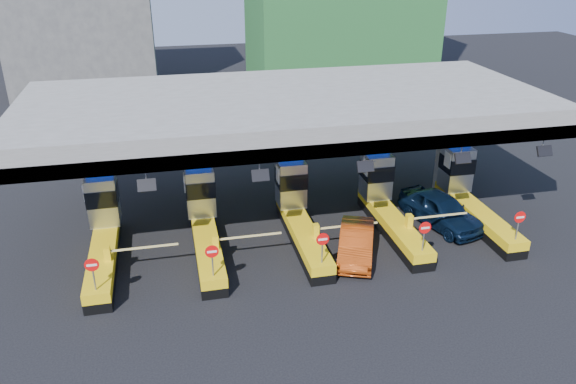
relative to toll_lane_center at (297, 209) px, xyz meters
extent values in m
plane|color=black|center=(0.00, -0.28, -1.40)|extent=(120.00, 120.00, 0.00)
cube|color=slate|center=(0.00, 2.72, 4.85)|extent=(28.00, 12.00, 1.50)
cube|color=#4C4C49|center=(0.00, -2.98, 4.45)|extent=(28.00, 0.60, 0.70)
cube|color=slate|center=(-10.00, 2.72, 1.35)|extent=(1.00, 1.00, 5.50)
cube|color=slate|center=(0.00, 2.72, 1.35)|extent=(1.00, 1.00, 5.50)
cube|color=slate|center=(10.00, 2.72, 1.35)|extent=(1.00, 1.00, 5.50)
cylinder|color=slate|center=(-7.50, -2.98, 3.85)|extent=(0.06, 0.06, 0.50)
cube|color=black|center=(-7.50, -3.18, 3.50)|extent=(0.80, 0.38, 0.54)
cylinder|color=slate|center=(-2.50, -2.98, 3.85)|extent=(0.06, 0.06, 0.50)
cube|color=black|center=(-2.50, -3.18, 3.50)|extent=(0.80, 0.38, 0.54)
cylinder|color=slate|center=(2.50, -2.98, 3.85)|extent=(0.06, 0.06, 0.50)
cube|color=black|center=(2.50, -3.18, 3.50)|extent=(0.80, 0.38, 0.54)
cylinder|color=slate|center=(7.50, -2.98, 3.85)|extent=(0.06, 0.06, 0.50)
cube|color=black|center=(7.50, -3.18, 3.50)|extent=(0.80, 0.38, 0.54)
cylinder|color=slate|center=(12.00, -2.98, 3.85)|extent=(0.06, 0.06, 0.50)
cube|color=black|center=(12.00, -3.18, 3.50)|extent=(0.80, 0.38, 0.54)
cube|color=black|center=(-10.00, -1.28, -1.15)|extent=(1.20, 8.00, 0.50)
cube|color=#E5B70C|center=(-10.00, -1.28, -0.65)|extent=(1.20, 8.00, 0.50)
cube|color=#9EA3A8|center=(-10.00, 1.52, 0.90)|extent=(1.50, 1.50, 2.60)
cube|color=black|center=(-10.00, 1.50, 1.20)|extent=(1.56, 1.56, 0.90)
cube|color=#0C2DBF|center=(-10.00, 1.52, 2.48)|extent=(1.30, 0.35, 0.55)
cube|color=white|center=(-10.80, 1.22, 1.60)|extent=(0.06, 0.70, 0.90)
cylinder|color=slate|center=(-10.00, -4.88, 0.25)|extent=(0.07, 0.07, 1.30)
cylinder|color=red|center=(-10.00, -4.91, 0.85)|extent=(0.60, 0.04, 0.60)
cube|color=white|center=(-10.00, -4.93, 0.85)|extent=(0.42, 0.02, 0.10)
cube|color=#E5B70C|center=(-9.65, -2.48, -0.05)|extent=(0.30, 0.35, 0.70)
cube|color=white|center=(-8.00, -2.48, 0.05)|extent=(3.20, 0.08, 0.08)
cube|color=black|center=(-5.00, -1.28, -1.15)|extent=(1.20, 8.00, 0.50)
cube|color=#E5B70C|center=(-5.00, -1.28, -0.65)|extent=(1.20, 8.00, 0.50)
cube|color=#9EA3A8|center=(-5.00, 1.52, 0.90)|extent=(1.50, 1.50, 2.60)
cube|color=black|center=(-5.00, 1.50, 1.20)|extent=(1.56, 1.56, 0.90)
cube|color=#0C2DBF|center=(-5.00, 1.52, 2.48)|extent=(1.30, 0.35, 0.55)
cube|color=white|center=(-5.80, 1.22, 1.60)|extent=(0.06, 0.70, 0.90)
cylinder|color=slate|center=(-5.00, -4.88, 0.25)|extent=(0.07, 0.07, 1.30)
cylinder|color=red|center=(-5.00, -4.91, 0.85)|extent=(0.60, 0.04, 0.60)
cube|color=white|center=(-5.00, -4.93, 0.85)|extent=(0.42, 0.02, 0.10)
cube|color=#E5B70C|center=(-4.65, -2.48, -0.05)|extent=(0.30, 0.35, 0.70)
cube|color=white|center=(-3.00, -2.48, 0.05)|extent=(3.20, 0.08, 0.08)
cube|color=black|center=(0.00, -1.28, -1.15)|extent=(1.20, 8.00, 0.50)
cube|color=#E5B70C|center=(0.00, -1.28, -0.65)|extent=(1.20, 8.00, 0.50)
cube|color=#9EA3A8|center=(0.00, 1.52, 0.90)|extent=(1.50, 1.50, 2.60)
cube|color=black|center=(0.00, 1.50, 1.20)|extent=(1.56, 1.56, 0.90)
cube|color=#0C2DBF|center=(0.00, 1.52, 2.48)|extent=(1.30, 0.35, 0.55)
cube|color=white|center=(-0.80, 1.22, 1.60)|extent=(0.06, 0.70, 0.90)
cylinder|color=slate|center=(0.00, -4.88, 0.25)|extent=(0.07, 0.07, 1.30)
cylinder|color=red|center=(0.00, -4.91, 0.85)|extent=(0.60, 0.04, 0.60)
cube|color=white|center=(0.00, -4.93, 0.85)|extent=(0.42, 0.02, 0.10)
cube|color=#E5B70C|center=(0.35, -2.48, -0.05)|extent=(0.30, 0.35, 0.70)
cube|color=white|center=(2.00, -2.48, 0.05)|extent=(3.20, 0.08, 0.08)
cube|color=black|center=(5.00, -1.28, -1.15)|extent=(1.20, 8.00, 0.50)
cube|color=#E5B70C|center=(5.00, -1.28, -0.65)|extent=(1.20, 8.00, 0.50)
cube|color=#9EA3A8|center=(5.00, 1.52, 0.90)|extent=(1.50, 1.50, 2.60)
cube|color=black|center=(5.00, 1.50, 1.20)|extent=(1.56, 1.56, 0.90)
cube|color=#0C2DBF|center=(5.00, 1.52, 2.48)|extent=(1.30, 0.35, 0.55)
cube|color=white|center=(4.20, 1.22, 1.60)|extent=(0.06, 0.70, 0.90)
cylinder|color=slate|center=(5.00, -4.88, 0.25)|extent=(0.07, 0.07, 1.30)
cylinder|color=red|center=(5.00, -4.91, 0.85)|extent=(0.60, 0.04, 0.60)
cube|color=white|center=(5.00, -4.93, 0.85)|extent=(0.42, 0.02, 0.10)
cube|color=#E5B70C|center=(5.35, -2.48, -0.05)|extent=(0.30, 0.35, 0.70)
cube|color=white|center=(7.00, -2.48, 0.05)|extent=(3.20, 0.08, 0.08)
cube|color=black|center=(10.00, -1.28, -1.15)|extent=(1.20, 8.00, 0.50)
cube|color=#E5B70C|center=(10.00, -1.28, -0.65)|extent=(1.20, 8.00, 0.50)
cube|color=#9EA3A8|center=(10.00, 1.52, 0.90)|extent=(1.50, 1.50, 2.60)
cube|color=black|center=(10.00, 1.50, 1.20)|extent=(1.56, 1.56, 0.90)
cube|color=#0C2DBF|center=(10.00, 1.52, 2.48)|extent=(1.30, 0.35, 0.55)
cube|color=white|center=(9.20, 1.22, 1.60)|extent=(0.06, 0.70, 0.90)
cylinder|color=slate|center=(10.00, -4.88, 0.25)|extent=(0.07, 0.07, 1.30)
cylinder|color=red|center=(10.00, -4.91, 0.85)|extent=(0.60, 0.04, 0.60)
cube|color=white|center=(10.00, -4.93, 0.85)|extent=(0.42, 0.02, 0.10)
cube|color=#E5B70C|center=(10.35, -2.48, -0.05)|extent=(0.30, 0.35, 0.70)
cube|color=white|center=(12.00, -2.48, 0.05)|extent=(3.20, 0.08, 0.08)
imported|color=black|center=(7.99, -0.84, -0.48)|extent=(3.58, 5.77, 1.83)
imported|color=#9D370C|center=(2.29, -3.09, -0.62)|extent=(3.24, 4.98, 1.55)
camera|label=1|loc=(-6.37, -26.20, 13.32)|focal=35.00mm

